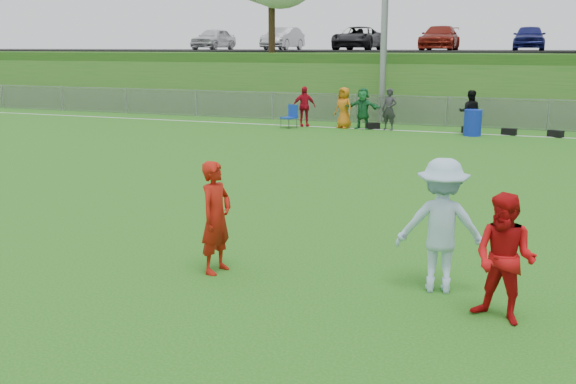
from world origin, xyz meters
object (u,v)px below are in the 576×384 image
at_px(player_red_left, 216,217).
at_px(player_red_center, 505,259).
at_px(player_blue, 441,226).
at_px(recycling_bin, 473,123).

distance_m(player_red_left, player_red_center, 4.16).
height_order(player_red_left, player_blue, player_blue).
distance_m(player_red_left, player_blue, 3.29).
xyz_separation_m(player_red_center, player_blue, (-0.87, 0.79, 0.13)).
bearing_deg(recycling_bin, player_blue, -87.01).
bearing_deg(player_red_center, recycling_bin, 117.36).
relative_size(player_red_left, player_blue, 0.91).
distance_m(player_blue, recycling_bin, 16.68).
relative_size(player_red_left, player_red_center, 1.05).
relative_size(player_red_center, player_blue, 0.87).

